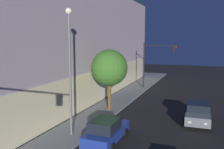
% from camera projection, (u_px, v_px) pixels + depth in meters
% --- Properties ---
extents(traffic_light_far_corner, '(0.32, 4.98, 6.42)m').
position_uv_depth(traffic_light_far_corner, '(155.00, 57.00, 34.22)').
color(traffic_light_far_corner, black).
rests_on(traffic_light_far_corner, sidewalk_corner).
extents(street_lamp_sidewalk, '(0.44, 0.44, 8.82)m').
position_uv_depth(street_lamp_sidewalk, '(70.00, 58.00, 16.98)').
color(street_lamp_sidewalk, '#616161').
rests_on(street_lamp_sidewalk, sidewalk_corner).
extents(sidewalk_tree, '(3.47, 3.47, 5.82)m').
position_uv_depth(sidewalk_tree, '(109.00, 68.00, 23.58)').
color(sidewalk_tree, brown).
rests_on(sidewalk_tree, sidewalk_corner).
extents(car_blue, '(4.35, 2.08, 1.70)m').
position_uv_depth(car_blue, '(106.00, 131.00, 16.50)').
color(car_blue, navy).
rests_on(car_blue, ground).
extents(car_grey, '(4.08, 2.19, 1.69)m').
position_uv_depth(car_grey, '(198.00, 113.00, 20.41)').
color(car_grey, slate).
rests_on(car_grey, ground).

